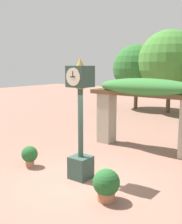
# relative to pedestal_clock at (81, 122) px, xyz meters

# --- Properties ---
(ground_plane) EXTENTS (60.00, 60.00, 0.00)m
(ground_plane) POSITION_rel_pedestal_clock_xyz_m (0.16, -0.24, -1.71)
(ground_plane) COLOR #8E6656
(pedestal_clock) EXTENTS (0.60, 0.64, 3.52)m
(pedestal_clock) POSITION_rel_pedestal_clock_xyz_m (0.00, 0.00, 0.00)
(pedestal_clock) COLOR #2D473D
(pedestal_clock) RESTS_ON ground
(pergola) EXTENTS (4.81, 1.22, 2.83)m
(pergola) POSITION_rel_pedestal_clock_xyz_m (0.16, 3.75, 0.34)
(pergola) COLOR #A89E89
(pergola) RESTS_ON ground
(potted_plant_near_left) EXTENTS (0.68, 0.68, 0.82)m
(potted_plant_near_left) POSITION_rel_pedestal_clock_xyz_m (1.39, -0.70, -1.27)
(potted_plant_near_left) COLOR #B26B4C
(potted_plant_near_left) RESTS_ON ground
(potted_plant_near_right) EXTENTS (0.54, 0.54, 0.70)m
(potted_plant_near_right) POSITION_rel_pedestal_clock_xyz_m (-1.96, -0.28, -1.31)
(potted_plant_near_right) COLOR #B26B4C
(potted_plant_near_right) RESTS_ON ground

